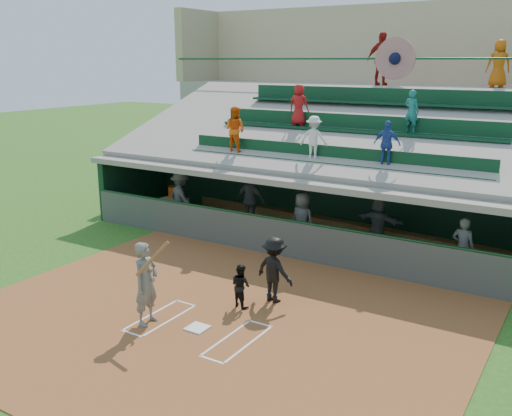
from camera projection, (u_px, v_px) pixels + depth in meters
The scene contains 20 objects.
ground at pixel (197, 329), 12.11m from camera, with size 100.00×100.00×0.00m, color #265618.
dirt_slab at pixel (211, 320), 12.52m from camera, with size 11.00×9.00×0.02m, color brown.
home_plate at pixel (197, 328), 12.10m from camera, with size 0.43×0.43×0.03m, color white.
batters_box_chalk at pixel (197, 328), 12.10m from camera, with size 2.65×1.85×0.01m.
dugout_floor at pixel (330, 244), 17.67m from camera, with size 16.00×3.50×0.04m, color gray.
concourse_slab at pixel (402, 144), 22.65m from camera, with size 20.00×3.00×4.60m, color gray.
grandstand at pixel (376, 156), 20.20m from camera, with size 20.40×10.40×7.80m.
batter_at_plate at pixel (146, 283), 12.14m from camera, with size 0.87×0.77×1.95m.
catcher at pixel (241, 286), 13.08m from camera, with size 0.49×0.38×1.02m, color black.
home_umpire at pixel (274, 270), 13.30m from camera, with size 1.01×0.58×1.57m, color black.
dugout_bench at pixel (340, 227), 18.72m from camera, with size 13.52×0.41×0.41m, color olive.
white_table at pixel (175, 208), 20.40m from camera, with size 0.85×0.64×0.74m, color silver.
water_cooler at pixel (174, 192), 20.32m from camera, with size 0.41×0.41×0.41m, color #E0550D.
dugout_player_a at pixel (181, 197), 19.71m from camera, with size 1.17×0.67×1.81m, color #5C5E59.
dugout_player_b at pixel (251, 200), 19.14m from camera, with size 1.10×0.46×1.88m, color #535550.
dugout_player_c at pixel (302, 220), 17.13m from camera, with size 0.82×0.54×1.68m, color #535551.
dugout_player_d at pixel (378, 223), 16.98m from camera, with size 1.51×0.48×1.63m, color #585B56.
dugout_player_e at pixel (463, 247), 14.75m from camera, with size 0.59×0.39×1.61m, color #61645E.
concourse_staff_a at pixel (382, 59), 21.19m from camera, with size 1.15×0.48×1.96m, color #A01712.
concourse_staff_b at pixel (499, 64), 19.92m from camera, with size 0.81×0.53×1.65m, color #D15C0C.
Camera 1 is at (6.86, -8.77, 5.55)m, focal length 40.00 mm.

